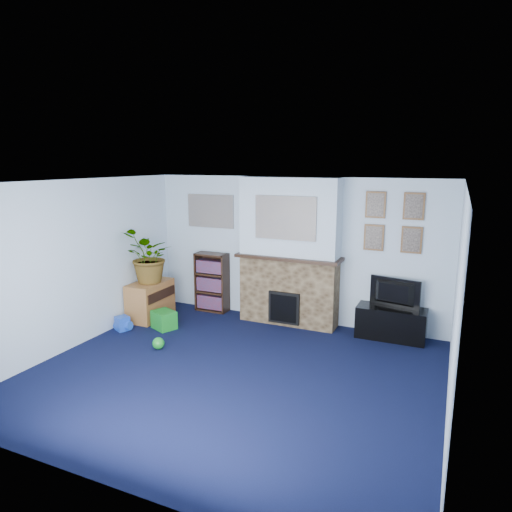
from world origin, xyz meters
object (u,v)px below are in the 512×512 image
at_px(television, 393,293).
at_px(bookshelf, 212,283).
at_px(tv_stand, 391,324).
at_px(sideboard, 150,298).

relative_size(television, bookshelf, 0.73).
relative_size(tv_stand, sideboard, 1.24).
xyz_separation_m(television, sideboard, (-3.89, -0.74, -0.35)).
bearing_deg(television, bookshelf, 11.45).
height_order(tv_stand, bookshelf, bookshelf).
xyz_separation_m(tv_stand, sideboard, (-3.89, -0.72, 0.12)).
height_order(tv_stand, television, television).
distance_m(tv_stand, bookshelf, 3.14).
bearing_deg(bookshelf, sideboard, -133.97).
bearing_deg(tv_stand, sideboard, -169.56).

